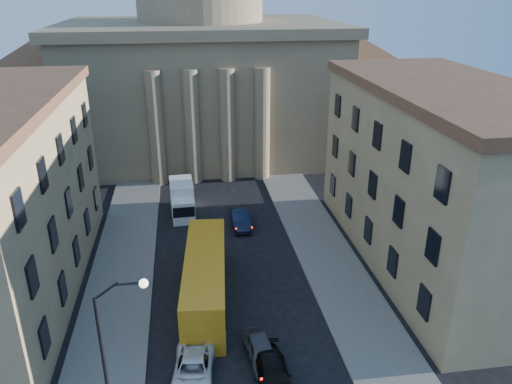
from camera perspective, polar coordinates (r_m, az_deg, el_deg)
sidewalk_left at (r=37.64m, az=-15.83°, el=-13.05°), size 5.00×60.00×0.15m
sidewalk_right at (r=38.93m, az=10.28°, el=-11.15°), size 5.00×60.00×0.15m
church at (r=68.61m, az=-6.15°, el=14.53°), size 68.02×28.76×36.60m
building_right at (r=42.18m, az=20.31°, el=1.72°), size 11.60×26.60×14.70m
street_lamp at (r=26.41m, az=-16.07°, el=-16.36°), size 2.62×0.44×8.83m
car_left_mid at (r=31.14m, az=-7.19°, el=-19.51°), size 2.94×5.31×1.41m
car_right_mid at (r=30.67m, az=1.97°, el=-20.14°), size 2.10×4.83×1.38m
car_right_far at (r=32.08m, az=0.61°, el=-17.72°), size 2.17×4.47×1.47m
car_right_distant at (r=47.78m, az=-1.81°, el=-3.01°), size 1.71×4.80×1.58m
city_bus at (r=36.82m, az=-5.82°, el=-9.65°), size 3.89×12.70×3.53m
box_truck at (r=50.58m, az=-8.42°, el=-0.88°), size 2.46×5.79×3.13m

